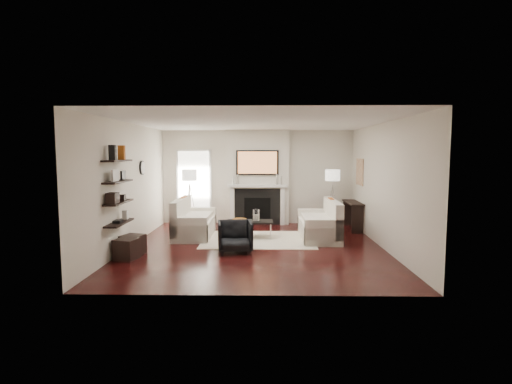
{
  "coord_description": "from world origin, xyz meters",
  "views": [
    {
      "loc": [
        0.17,
        -8.58,
        2.05
      ],
      "look_at": [
        0.0,
        0.6,
        1.15
      ],
      "focal_mm": 28.0,
      "sensor_mm": 36.0,
      "label": 1
    }
  ],
  "objects_px": {
    "coffee_table": "(250,222)",
    "lamp_right_shade": "(333,175)",
    "ottoman_near": "(133,245)",
    "lamp_left_shade": "(189,175)",
    "loveseat_right_base": "(319,230)",
    "loveseat_left_base": "(195,228)",
    "armchair": "(235,235)"
  },
  "relations": [
    {
      "from": "coffee_table",
      "to": "lamp_left_shade",
      "type": "distance_m",
      "value": 2.4
    },
    {
      "from": "coffee_table",
      "to": "lamp_right_shade",
      "type": "bearing_deg",
      "value": 31.48
    },
    {
      "from": "loveseat_left_base",
      "to": "armchair",
      "type": "relative_size",
      "value": 2.53
    },
    {
      "from": "lamp_right_shade",
      "to": "coffee_table",
      "type": "bearing_deg",
      "value": -148.52
    },
    {
      "from": "lamp_right_shade",
      "to": "loveseat_right_base",
      "type": "bearing_deg",
      "value": -111.78
    },
    {
      "from": "coffee_table",
      "to": "lamp_left_shade",
      "type": "height_order",
      "value": "lamp_left_shade"
    },
    {
      "from": "loveseat_right_base",
      "to": "armchair",
      "type": "xyz_separation_m",
      "value": [
        -1.92,
        -1.34,
        0.15
      ]
    },
    {
      "from": "lamp_right_shade",
      "to": "ottoman_near",
      "type": "distance_m",
      "value": 5.56
    },
    {
      "from": "loveseat_left_base",
      "to": "loveseat_right_base",
      "type": "bearing_deg",
      "value": -4.52
    },
    {
      "from": "loveseat_right_base",
      "to": "armchair",
      "type": "distance_m",
      "value": 2.35
    },
    {
      "from": "loveseat_left_base",
      "to": "coffee_table",
      "type": "relative_size",
      "value": 1.64
    },
    {
      "from": "lamp_left_shade",
      "to": "loveseat_right_base",
      "type": "bearing_deg",
      "value": -22.02
    },
    {
      "from": "loveseat_right_base",
      "to": "ottoman_near",
      "type": "relative_size",
      "value": 4.5
    },
    {
      "from": "loveseat_left_base",
      "to": "coffee_table",
      "type": "xyz_separation_m",
      "value": [
        1.37,
        -0.21,
        0.19
      ]
    },
    {
      "from": "coffee_table",
      "to": "armchair",
      "type": "bearing_deg",
      "value": -100.95
    },
    {
      "from": "coffee_table",
      "to": "lamp_right_shade",
      "type": "height_order",
      "value": "lamp_right_shade"
    },
    {
      "from": "armchair",
      "to": "loveseat_left_base",
      "type": "bearing_deg",
      "value": 117.38
    },
    {
      "from": "lamp_left_shade",
      "to": "lamp_right_shade",
      "type": "relative_size",
      "value": 1.0
    },
    {
      "from": "loveseat_left_base",
      "to": "ottoman_near",
      "type": "distance_m",
      "value": 2.07
    },
    {
      "from": "loveseat_left_base",
      "to": "lamp_left_shade",
      "type": "height_order",
      "value": "lamp_left_shade"
    },
    {
      "from": "coffee_table",
      "to": "ottoman_near",
      "type": "distance_m",
      "value": 2.84
    },
    {
      "from": "coffee_table",
      "to": "lamp_left_shade",
      "type": "relative_size",
      "value": 2.75
    },
    {
      "from": "loveseat_right_base",
      "to": "lamp_left_shade",
      "type": "relative_size",
      "value": 4.5
    },
    {
      "from": "loveseat_left_base",
      "to": "ottoman_near",
      "type": "height_order",
      "value": "loveseat_left_base"
    },
    {
      "from": "ottoman_near",
      "to": "lamp_right_shade",
      "type": "bearing_deg",
      "value": 33.43
    },
    {
      "from": "loveseat_right_base",
      "to": "lamp_right_shade",
      "type": "bearing_deg",
      "value": 68.22
    },
    {
      "from": "coffee_table",
      "to": "ottoman_near",
      "type": "height_order",
      "value": "coffee_table"
    },
    {
      "from": "loveseat_left_base",
      "to": "loveseat_right_base",
      "type": "relative_size",
      "value": 1.0
    },
    {
      "from": "lamp_left_shade",
      "to": "lamp_right_shade",
      "type": "bearing_deg",
      "value": 0.3
    },
    {
      "from": "lamp_right_shade",
      "to": "ottoman_near",
      "type": "relative_size",
      "value": 1.0
    },
    {
      "from": "ottoman_near",
      "to": "lamp_left_shade",
      "type": "bearing_deg",
      "value": 78.18
    },
    {
      "from": "coffee_table",
      "to": "lamp_right_shade",
      "type": "xyz_separation_m",
      "value": [
        2.2,
        1.35,
        1.05
      ]
    }
  ]
}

